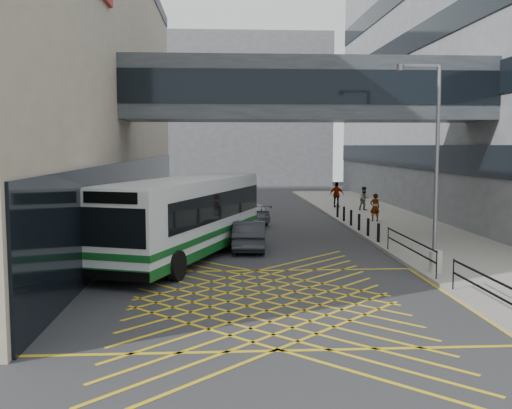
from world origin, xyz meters
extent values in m
plane|color=#333335|center=(0.00, 0.00, 0.00)|extent=(120.00, 120.00, 0.00)
cube|color=black|center=(-5.96, 16.00, 2.00)|extent=(0.10, 41.50, 4.00)
cube|color=black|center=(11.96, 24.00, 4.00)|extent=(0.10, 43.50, 1.60)
cube|color=black|center=(11.96, 24.00, 8.00)|extent=(0.10, 43.50, 1.60)
cube|color=black|center=(11.96, 24.00, 12.00)|extent=(0.10, 43.50, 1.60)
cube|color=slate|center=(-2.00, 60.00, 9.00)|extent=(28.00, 16.00, 18.00)
cube|color=#3A3F44|center=(3.00, 12.00, 7.50)|extent=(20.00, 4.00, 3.00)
cube|color=black|center=(3.00, 9.98, 7.50)|extent=(19.50, 0.06, 1.60)
cube|color=black|center=(3.00, 14.02, 7.50)|extent=(19.50, 0.06, 1.60)
cube|color=gray|center=(9.00, 15.00, 0.08)|extent=(6.00, 54.00, 0.16)
cube|color=gold|center=(0.00, 0.00, 0.00)|extent=(12.00, 9.00, 0.01)
cube|color=silver|center=(-2.81, 7.10, 1.85)|extent=(6.67, 12.16, 2.93)
cube|color=#10531D|center=(-2.81, 7.10, 0.57)|extent=(6.73, 12.22, 0.37)
cube|color=#10531D|center=(-2.81, 7.10, 1.14)|extent=(6.75, 12.22, 0.24)
cube|color=black|center=(-2.58, 7.71, 2.23)|extent=(6.21, 10.75, 1.14)
cube|color=black|center=(-4.86, 1.51, 2.12)|extent=(2.38, 0.94, 1.30)
cube|color=black|center=(-4.87, 1.49, 3.10)|extent=(1.86, 0.74, 0.38)
cube|color=silver|center=(-2.81, 7.10, 3.33)|extent=(6.62, 12.05, 0.11)
cube|color=black|center=(-4.87, 1.49, 0.54)|extent=(2.59, 1.04, 0.33)
cube|color=black|center=(-0.74, 12.71, 0.54)|extent=(2.59, 1.04, 0.33)
cylinder|color=black|center=(-5.44, 3.90, 0.54)|extent=(0.66, 1.13, 1.09)
cylinder|color=black|center=(-2.87, 2.95, 0.54)|extent=(0.66, 1.13, 1.09)
cylinder|color=black|center=(-2.89, 10.84, 0.54)|extent=(0.66, 1.13, 1.09)
cylinder|color=black|center=(-0.32, 9.89, 0.54)|extent=(0.66, 1.13, 1.09)
imported|color=silver|center=(-4.50, 5.91, 0.64)|extent=(3.08, 4.33, 1.28)
imported|color=#212327|center=(0.02, 9.09, 0.68)|extent=(2.02, 4.45, 1.35)
imported|color=gray|center=(0.30, 18.65, 0.69)|extent=(3.15, 4.83, 1.39)
cylinder|color=slate|center=(6.98, 4.51, 3.97)|extent=(0.16, 0.16, 7.61)
cube|color=slate|center=(6.22, 4.49, 7.77)|extent=(1.52, 0.13, 0.10)
cylinder|color=slate|center=(5.46, 4.47, 7.70)|extent=(0.27, 0.27, 0.24)
cylinder|color=#ADA89E|center=(6.53, 3.08, 0.56)|extent=(0.46, 0.46, 0.80)
cube|color=black|center=(6.15, -2.00, 1.11)|extent=(0.05, 5.00, 0.05)
cube|color=black|center=(6.15, -2.00, 0.71)|extent=(0.05, 5.00, 0.05)
cube|color=black|center=(6.15, 5.00, 1.11)|extent=(0.05, 6.00, 0.05)
cube|color=black|center=(6.15, 5.00, 0.71)|extent=(0.05, 6.00, 0.05)
cylinder|color=black|center=(6.15, 0.50, 0.66)|extent=(0.04, 0.04, 1.00)
cylinder|color=black|center=(6.15, 2.00, 0.66)|extent=(0.04, 0.04, 1.00)
cylinder|color=black|center=(6.15, 8.00, 0.66)|extent=(0.04, 0.04, 1.00)
cylinder|color=black|center=(6.25, 10.00, 0.61)|extent=(0.14, 0.14, 0.90)
cylinder|color=black|center=(6.25, 12.00, 0.61)|extent=(0.14, 0.14, 0.90)
cylinder|color=black|center=(6.25, 14.00, 0.61)|extent=(0.14, 0.14, 0.90)
cylinder|color=black|center=(6.25, 16.00, 0.61)|extent=(0.14, 0.14, 0.90)
cylinder|color=black|center=(6.25, 18.00, 0.61)|extent=(0.14, 0.14, 0.90)
cylinder|color=black|center=(6.25, 20.00, 0.61)|extent=(0.14, 0.14, 0.90)
imported|color=gray|center=(8.14, 17.93, 1.00)|extent=(0.71, 0.53, 1.68)
imported|color=gray|center=(8.96, 23.93, 1.00)|extent=(0.92, 0.70, 1.68)
imported|color=gray|center=(7.41, 26.21, 1.10)|extent=(1.23, 0.92, 1.87)
camera|label=1|loc=(-1.33, -17.99, 4.78)|focal=42.00mm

